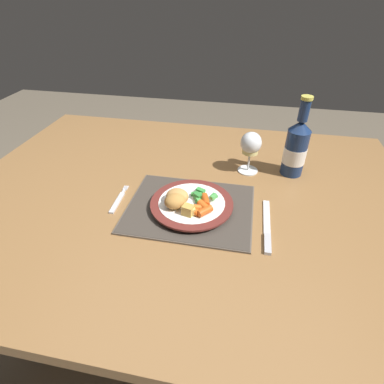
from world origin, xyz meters
name	(u,v)px	position (x,y,z in m)	size (l,w,h in m)	color
ground_plane	(186,323)	(0.00, 0.00, 0.00)	(6.00, 6.00, 0.00)	brown
dining_table	(184,211)	(0.00, 0.00, 0.66)	(1.43, 1.07, 0.74)	olive
placemat	(190,208)	(0.04, -0.08, 0.74)	(0.36, 0.29, 0.01)	brown
dinner_plate	(192,204)	(0.04, -0.07, 0.76)	(0.24, 0.24, 0.02)	white
breaded_croquettes	(176,198)	(0.00, -0.09, 0.79)	(0.09, 0.10, 0.04)	#B77F3D
green_beans_pile	(201,196)	(0.06, -0.05, 0.77)	(0.08, 0.08, 0.02)	#338438
glazed_carrots	(202,207)	(0.08, -0.10, 0.78)	(0.07, 0.10, 0.02)	#CC5119
fork	(118,201)	(-0.18, -0.08, 0.74)	(0.02, 0.14, 0.01)	silver
table_knife	(267,230)	(0.26, -0.13, 0.74)	(0.02, 0.22, 0.01)	silver
wine_glass	(251,145)	(0.19, 0.17, 0.84)	(0.07, 0.07, 0.14)	silver
bottle	(296,148)	(0.34, 0.19, 0.84)	(0.07, 0.07, 0.27)	navy
roast_potatoes	(189,211)	(0.04, -0.13, 0.78)	(0.04, 0.03, 0.03)	gold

